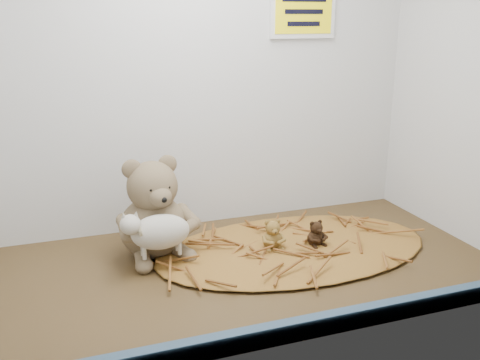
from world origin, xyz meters
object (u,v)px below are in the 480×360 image
object	(u,v)px
toy_lamb	(160,232)
mini_teddy_tan	(272,233)
main_teddy	(153,207)
mini_teddy_brown	(316,232)

from	to	relation	value
toy_lamb	mini_teddy_tan	distance (cm)	27.00
main_teddy	mini_teddy_tan	xyz separation A→B (cm)	(26.69, -8.10, -6.89)
main_teddy	mini_teddy_brown	bearing A→B (deg)	-24.18
toy_lamb	mini_teddy_tan	world-z (taller)	toy_lamb
toy_lamb	mini_teddy_brown	distance (cm)	37.46
main_teddy	mini_teddy_brown	distance (cm)	39.18
mini_teddy_brown	main_teddy	bearing A→B (deg)	156.94
mini_teddy_tan	mini_teddy_brown	bearing A→B (deg)	-5.72
mini_teddy_tan	mini_teddy_brown	xyz separation A→B (cm)	(10.46, -1.92, -0.46)
main_teddy	mini_teddy_brown	world-z (taller)	main_teddy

